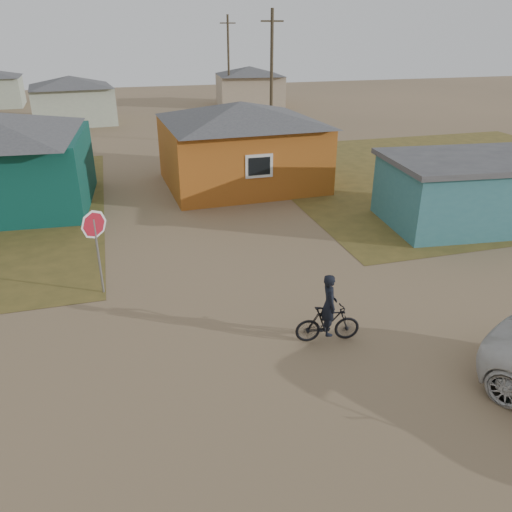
{
  "coord_description": "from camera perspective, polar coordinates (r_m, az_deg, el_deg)",
  "views": [
    {
      "loc": [
        -3.29,
        -8.87,
        6.98
      ],
      "look_at": [
        0.09,
        3.0,
        1.3
      ],
      "focal_mm": 35.0,
      "sensor_mm": 36.0,
      "label": 1
    }
  ],
  "objects": [
    {
      "name": "house_yellow",
      "position": [
        24.11,
        -1.71,
        12.78
      ],
      "size": [
        7.72,
        6.76,
        3.9
      ],
      "color": "#A65619",
      "rests_on": "ground"
    },
    {
      "name": "house_pale_west",
      "position": [
        43.26,
        -20.25,
        16.47
      ],
      "size": [
        7.04,
        6.15,
        3.6
      ],
      "color": "#A2AB93",
      "rests_on": "ground"
    },
    {
      "name": "utility_pole_near",
      "position": [
        32.51,
        1.78,
        19.68
      ],
      "size": [
        1.4,
        0.2,
        8.0
      ],
      "color": "#423727",
      "rests_on": "ground"
    },
    {
      "name": "ground",
      "position": [
        11.76,
        3.66,
        -11.76
      ],
      "size": [
        120.0,
        120.0,
        0.0
      ],
      "primitive_type": "plane",
      "color": "#866C4D"
    },
    {
      "name": "house_beige_east",
      "position": [
        50.9,
        -0.74,
        18.92
      ],
      "size": [
        6.95,
        6.05,
        3.6
      ],
      "color": "tan",
      "rests_on": "ground"
    },
    {
      "name": "utility_pole_far",
      "position": [
        48.18,
        -3.16,
        21.28
      ],
      "size": [
        1.4,
        0.2,
        8.0
      ],
      "color": "#423727",
      "rests_on": "ground"
    },
    {
      "name": "stop_sign",
      "position": [
        14.36,
        -17.91,
        2.49
      ],
      "size": [
        0.8,
        0.25,
        2.51
      ],
      "color": "gray",
      "rests_on": "ground"
    },
    {
      "name": "shed_turquoise",
      "position": [
        20.78,
        23.08,
        6.89
      ],
      "size": [
        6.71,
        4.93,
        2.6
      ],
      "color": "#377479",
      "rests_on": "ground"
    },
    {
      "name": "cyclist",
      "position": [
        12.16,
        8.25,
        -6.95
      ],
      "size": [
        1.63,
        0.69,
        1.79
      ],
      "color": "black",
      "rests_on": "ground"
    },
    {
      "name": "grass_ne",
      "position": [
        28.74,
        21.99,
        8.88
      ],
      "size": [
        20.0,
        18.0,
        0.0
      ],
      "primitive_type": "cube",
      "color": "brown",
      "rests_on": "ground"
    }
  ]
}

